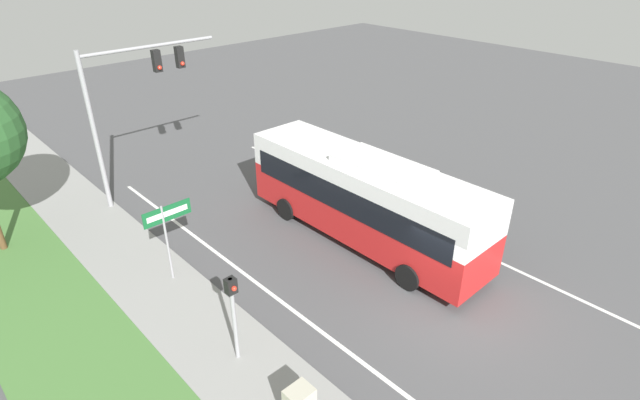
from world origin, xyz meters
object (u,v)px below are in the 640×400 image
(bus, at_px, (364,195))
(pedestrian_signal, at_px, (233,306))
(signal_gantry, at_px, (130,93))
(street_sign, at_px, (167,226))

(bus, height_order, pedestrian_signal, bus)
(bus, distance_m, pedestrian_signal, 7.45)
(bus, height_order, signal_gantry, signal_gantry)
(bus, distance_m, signal_gantry, 10.53)
(street_sign, bearing_deg, pedestrian_signal, -97.10)
(bus, height_order, street_sign, bus)
(signal_gantry, bearing_deg, pedestrian_signal, -103.95)
(pedestrian_signal, bearing_deg, signal_gantry, 76.05)
(signal_gantry, height_order, pedestrian_signal, signal_gantry)
(signal_gantry, bearing_deg, street_sign, -108.55)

